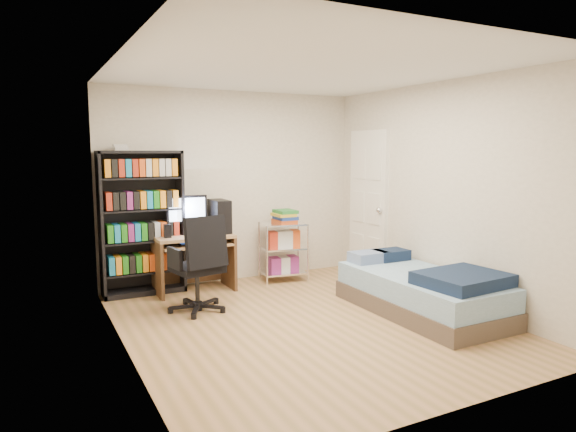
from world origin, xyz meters
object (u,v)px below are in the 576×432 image
office_chair (199,281)px  bed (423,291)px  computer_desk (200,239)px  media_shelf (142,221)px

office_chair → bed: bearing=-39.0°
computer_desk → media_shelf: bearing=168.6°
office_chair → bed: 2.40m
media_shelf → computer_desk: (0.67, -0.14, -0.25)m
bed → office_chair: bearing=151.6°
media_shelf → bed: bearing=-40.6°
computer_desk → bed: computer_desk is taller
bed → computer_desk: bearing=132.4°
computer_desk → bed: bearing=-47.6°
office_chair → computer_desk: bearing=61.0°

